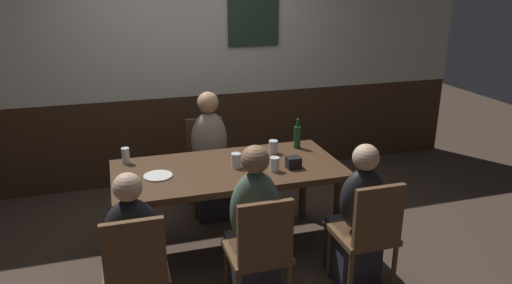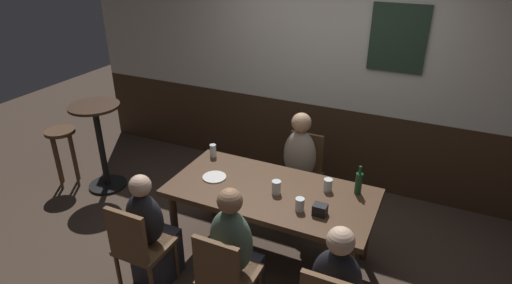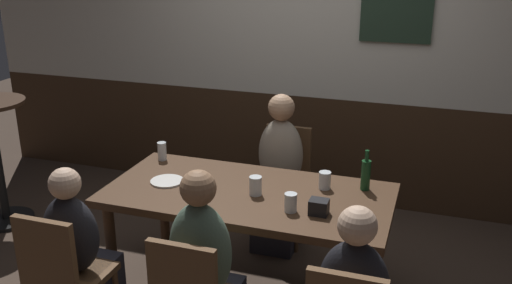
{
  "view_description": "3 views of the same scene",
  "coord_description": "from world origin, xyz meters",
  "px_view_note": "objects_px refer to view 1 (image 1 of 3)",
  "views": [
    {
      "loc": [
        -0.83,
        -3.47,
        2.18
      ],
      "look_at": [
        0.21,
        -0.08,
        0.96
      ],
      "focal_mm": 33.86,
      "sensor_mm": 36.0,
      "label": 1
    },
    {
      "loc": [
        1.21,
        -2.89,
        2.75
      ],
      "look_at": [
        -0.2,
        0.12,
        1.11
      ],
      "focal_mm": 29.75,
      "sensor_mm": 36.0,
      "label": 2
    },
    {
      "loc": [
        1.09,
        -3.08,
        2.23
      ],
      "look_at": [
        0.06,
        -0.01,
        1.08
      ],
      "focal_mm": 39.77,
      "sensor_mm": 36.0,
      "label": 3
    }
  ],
  "objects_px": {
    "pint_glass_amber": "(275,165)",
    "chair_left_near": "(136,269)",
    "beer_glass_half": "(126,157)",
    "person_mid_far": "(211,164)",
    "beer_glass_tall": "(236,162)",
    "plate_white_large": "(158,176)",
    "condiment_caddy": "(293,163)",
    "person_right_near": "(357,225)",
    "person_left_near": "(134,261)",
    "pint_glass_pale": "(273,147)",
    "chair_mid_near": "(260,249)",
    "chair_right_near": "(369,231)",
    "beer_bottle_green": "(297,136)",
    "chair_mid_far": "(207,159)",
    "dining_table": "(228,176)",
    "person_mid_near": "(253,237)"
  },
  "relations": [
    {
      "from": "pint_glass_pale",
      "to": "beer_bottle_green",
      "type": "xyz_separation_m",
      "value": [
        0.25,
        0.07,
        0.05
      ]
    },
    {
      "from": "chair_mid_near",
      "to": "chair_left_near",
      "type": "distance_m",
      "value": 0.79
    },
    {
      "from": "chair_left_near",
      "to": "plate_white_large",
      "type": "distance_m",
      "value": 0.9
    },
    {
      "from": "dining_table",
      "to": "beer_bottle_green",
      "type": "height_order",
      "value": "beer_bottle_green"
    },
    {
      "from": "person_mid_far",
      "to": "pint_glass_amber",
      "type": "relative_size",
      "value": 10.59
    },
    {
      "from": "dining_table",
      "to": "beer_glass_tall",
      "type": "height_order",
      "value": "beer_glass_tall"
    },
    {
      "from": "chair_mid_far",
      "to": "condiment_caddy",
      "type": "bearing_deg",
      "value": -64.19
    },
    {
      "from": "person_right_near",
      "to": "plate_white_large",
      "type": "bearing_deg",
      "value": 153.8
    },
    {
      "from": "person_mid_far",
      "to": "person_left_near",
      "type": "bearing_deg",
      "value": -119.84
    },
    {
      "from": "chair_left_near",
      "to": "plate_white_large",
      "type": "relative_size",
      "value": 4.03
    },
    {
      "from": "beer_glass_half",
      "to": "chair_mid_far",
      "type": "bearing_deg",
      "value": 34.5
    },
    {
      "from": "person_left_near",
      "to": "beer_glass_half",
      "type": "relative_size",
      "value": 8.21
    },
    {
      "from": "chair_left_near",
      "to": "chair_right_near",
      "type": "bearing_deg",
      "value": 0.0
    },
    {
      "from": "dining_table",
      "to": "beer_glass_half",
      "type": "distance_m",
      "value": 0.85
    },
    {
      "from": "chair_mid_far",
      "to": "beer_bottle_green",
      "type": "height_order",
      "value": "beer_bottle_green"
    },
    {
      "from": "plate_white_large",
      "to": "condiment_caddy",
      "type": "distance_m",
      "value": 1.06
    },
    {
      "from": "chair_left_near",
      "to": "condiment_caddy",
      "type": "bearing_deg",
      "value": 28.29
    },
    {
      "from": "chair_left_near",
      "to": "beer_glass_tall",
      "type": "xyz_separation_m",
      "value": [
        0.85,
        0.83,
        0.3
      ]
    },
    {
      "from": "chair_left_near",
      "to": "chair_right_near",
      "type": "xyz_separation_m",
      "value": [
        1.59,
        0.0,
        0.0
      ]
    },
    {
      "from": "chair_right_near",
      "to": "plate_white_large",
      "type": "xyz_separation_m",
      "value": [
        -1.35,
        0.83,
        0.25
      ]
    },
    {
      "from": "person_right_near",
      "to": "person_mid_near",
      "type": "bearing_deg",
      "value": -179.8
    },
    {
      "from": "chair_mid_near",
      "to": "pint_glass_pale",
      "type": "height_order",
      "value": "chair_mid_near"
    },
    {
      "from": "person_left_near",
      "to": "pint_glass_pale",
      "type": "height_order",
      "value": "person_left_near"
    },
    {
      "from": "chair_left_near",
      "to": "beer_bottle_green",
      "type": "height_order",
      "value": "beer_bottle_green"
    },
    {
      "from": "chair_mid_near",
      "to": "beer_bottle_green",
      "type": "bearing_deg",
      "value": 58.33
    },
    {
      "from": "chair_left_near",
      "to": "beer_glass_half",
      "type": "relative_size",
      "value": 6.69
    },
    {
      "from": "person_mid_far",
      "to": "plate_white_large",
      "type": "xyz_separation_m",
      "value": [
        -0.55,
        -0.72,
        0.24
      ]
    },
    {
      "from": "person_mid_far",
      "to": "beer_glass_tall",
      "type": "xyz_separation_m",
      "value": [
        0.06,
        -0.72,
        0.29
      ]
    },
    {
      "from": "pint_glass_amber",
      "to": "condiment_caddy",
      "type": "distance_m",
      "value": 0.16
    },
    {
      "from": "chair_mid_near",
      "to": "chair_right_near",
      "type": "xyz_separation_m",
      "value": [
        0.79,
        0.0,
        0.0
      ]
    },
    {
      "from": "condiment_caddy",
      "to": "chair_left_near",
      "type": "bearing_deg",
      "value": -151.71
    },
    {
      "from": "person_left_near",
      "to": "condiment_caddy",
      "type": "xyz_separation_m",
      "value": [
        1.29,
        0.53,
        0.33
      ]
    },
    {
      "from": "chair_mid_far",
      "to": "plate_white_large",
      "type": "xyz_separation_m",
      "value": [
        -0.55,
        -0.88,
        0.25
      ]
    },
    {
      "from": "dining_table",
      "to": "pint_glass_amber",
      "type": "xyz_separation_m",
      "value": [
        0.33,
        -0.18,
        0.13
      ]
    },
    {
      "from": "chair_right_near",
      "to": "beer_glass_tall",
      "type": "bearing_deg",
      "value": 131.54
    },
    {
      "from": "beer_glass_half",
      "to": "beer_glass_tall",
      "type": "distance_m",
      "value": 0.9
    },
    {
      "from": "chair_right_near",
      "to": "plate_white_large",
      "type": "relative_size",
      "value": 4.03
    },
    {
      "from": "person_right_near",
      "to": "person_left_near",
      "type": "bearing_deg",
      "value": 179.97
    },
    {
      "from": "chair_mid_far",
      "to": "beer_bottle_green",
      "type": "relative_size",
      "value": 3.32
    },
    {
      "from": "chair_mid_far",
      "to": "beer_glass_half",
      "type": "height_order",
      "value": "chair_mid_far"
    },
    {
      "from": "dining_table",
      "to": "plate_white_large",
      "type": "height_order",
      "value": "plate_white_large"
    },
    {
      "from": "person_mid_far",
      "to": "pint_glass_pale",
      "type": "xyz_separation_m",
      "value": [
        0.45,
        -0.49,
        0.29
      ]
    },
    {
      "from": "person_left_near",
      "to": "beer_bottle_green",
      "type": "xyz_separation_m",
      "value": [
        1.49,
        0.96,
        0.4
      ]
    },
    {
      "from": "pint_glass_amber",
      "to": "chair_left_near",
      "type": "bearing_deg",
      "value": -148.97
    },
    {
      "from": "person_mid_far",
      "to": "beer_glass_half",
      "type": "height_order",
      "value": "person_mid_far"
    },
    {
      "from": "chair_mid_near",
      "to": "pint_glass_pale",
      "type": "xyz_separation_m",
      "value": [
        0.45,
        1.06,
        0.3
      ]
    },
    {
      "from": "person_mid_near",
      "to": "plate_white_large",
      "type": "height_order",
      "value": "person_mid_near"
    },
    {
      "from": "dining_table",
      "to": "chair_mid_far",
      "type": "relative_size",
      "value": 2.05
    },
    {
      "from": "dining_table",
      "to": "chair_mid_near",
      "type": "xyz_separation_m",
      "value": [
        0.0,
        -0.85,
        -0.16
      ]
    },
    {
      "from": "pint_glass_pale",
      "to": "beer_glass_half",
      "type": "bearing_deg",
      "value": 174.23
    }
  ]
}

